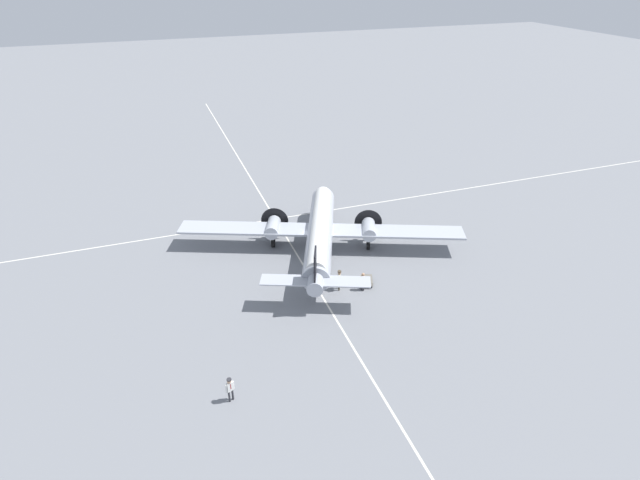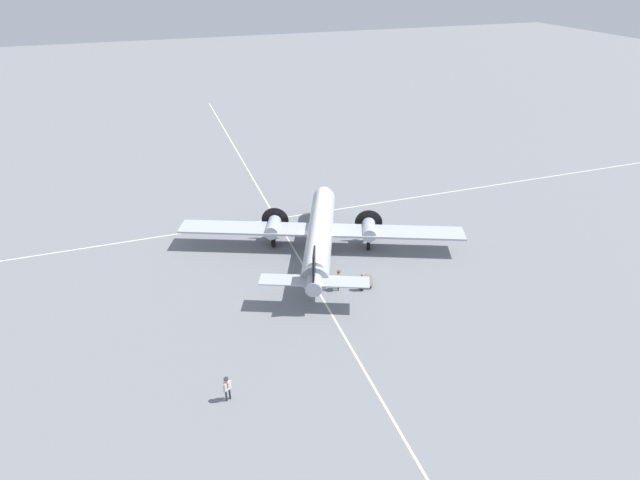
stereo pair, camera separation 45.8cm
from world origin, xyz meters
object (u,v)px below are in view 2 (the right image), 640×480
Objects in this scene: ramp_agent at (339,278)px; suitcase_near_door at (361,287)px; crew_foreground at (227,386)px; baggage_cart at (366,281)px; passenger_boarding at (362,280)px; airliner_main at (320,230)px.

suitcase_near_door is at bearing -88.79° from ramp_agent.
baggage_cart is at bearing -169.10° from crew_foreground.
ramp_agent reaches higher than suitcase_near_door.
crew_foreground is 15.47m from passenger_boarding.
baggage_cart is (9.21, -13.74, -0.91)m from crew_foreground.
baggage_cart is at bearing -139.66° from airliner_main.
suitcase_near_door is (-0.71, -1.84, -0.93)m from ramp_agent.
crew_foreground is (-15.59, 11.64, -1.22)m from airliner_main.
suitcase_near_door is (8.44, -12.93, -0.92)m from crew_foreground.
airliner_main is 7.04m from baggage_cart.
crew_foreground is at bearing 123.13° from suitcase_near_door.
crew_foreground is 1.11× the size of passenger_boarding.
airliner_main is at bearing -20.99° from passenger_boarding.
baggage_cart reaches higher than suitcase_near_door.
passenger_boarding is at bearing -147.43° from airliner_main.
airliner_main is at bearing -149.71° from crew_foreground.
passenger_boarding is at bearing -88.18° from ramp_agent.
passenger_boarding is at bearing -169.85° from crew_foreground.
crew_foreground is 0.91× the size of baggage_cart.
passenger_boarding is (8.45, -12.96, -0.14)m from crew_foreground.
passenger_boarding is 2.01m from ramp_agent.
crew_foreground is at bearing 165.35° from airliner_main.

